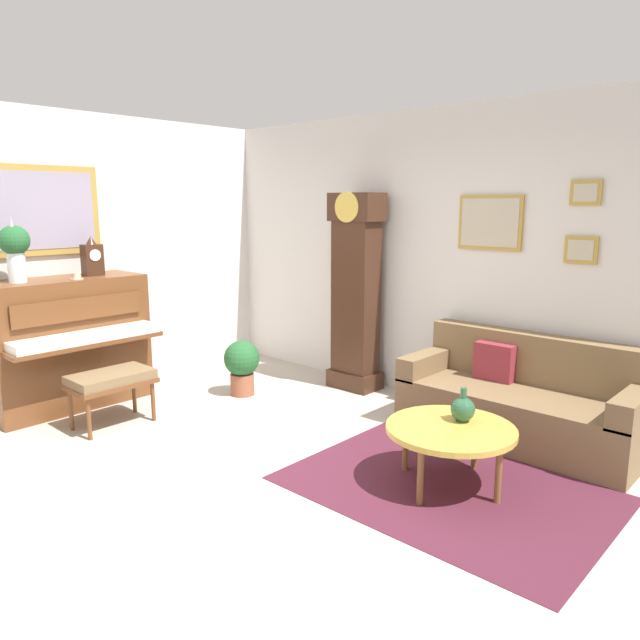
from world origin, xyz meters
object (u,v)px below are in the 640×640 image
at_px(piano, 68,342).
at_px(green_jug, 463,409).
at_px(mantel_clock, 92,258).
at_px(coffee_table, 451,431).
at_px(teacup, 77,277).
at_px(potted_plant, 242,364).
at_px(flower_vase, 15,247).
at_px(grandfather_clock, 356,297).
at_px(couch, 521,401).
at_px(piano_bench, 111,381).

relative_size(piano, green_jug, 6.00).
relative_size(mantel_clock, green_jug, 1.58).
xyz_separation_m(coffee_table, teacup, (-3.39, -0.92, 0.86)).
bearing_deg(potted_plant, coffee_table, -7.36).
distance_m(teacup, potted_plant, 1.76).
distance_m(flower_vase, potted_plant, 2.31).
bearing_deg(teacup, piano, -158.17).
bearing_deg(teacup, coffee_table, 15.26).
relative_size(piano, grandfather_clock, 0.71).
relative_size(coffee_table, potted_plant, 1.57).
distance_m(couch, flower_vase, 4.52).
relative_size(teacup, green_jug, 0.48).
bearing_deg(green_jug, piano, -162.29).
height_order(teacup, green_jug, teacup).
relative_size(piano, flower_vase, 2.48).
height_order(piano_bench, potted_plant, potted_plant).
relative_size(grandfather_clock, mantel_clock, 5.34).
relative_size(flower_vase, green_jug, 2.42).
distance_m(green_jug, potted_plant, 2.60).
xyz_separation_m(coffee_table, green_jug, (0.00, 0.15, 0.12)).
bearing_deg(mantel_clock, couch, 27.53).
distance_m(piano_bench, coffee_table, 2.93).
xyz_separation_m(mantel_clock, flower_vase, (-0.00, -0.70, 0.14)).
bearing_deg(piano_bench, couch, 37.98).
distance_m(couch, potted_plant, 2.70).
bearing_deg(mantel_clock, grandfather_clock, 50.30).
distance_m(piano_bench, teacup, 1.06).
bearing_deg(coffee_table, grandfather_clock, 145.56).
relative_size(coffee_table, teacup, 7.59).
bearing_deg(green_jug, grandfather_clock, 148.74).
height_order(grandfather_clock, mantel_clock, grandfather_clock).
distance_m(piano_bench, grandfather_clock, 2.51).
relative_size(couch, teacup, 16.38).
bearing_deg(green_jug, flower_vase, -156.72).
bearing_deg(grandfather_clock, potted_plant, -125.43).
relative_size(piano, mantel_clock, 3.79).
bearing_deg(grandfather_clock, flower_vase, -121.57).
xyz_separation_m(grandfather_clock, flower_vase, (-1.65, -2.68, 0.58)).
relative_size(piano, coffee_table, 1.64).
height_order(grandfather_clock, green_jug, grandfather_clock).
height_order(coffee_table, teacup, teacup).
relative_size(piano_bench, green_jug, 2.92).
relative_size(teacup, potted_plant, 0.21).
distance_m(flower_vase, teacup, 0.56).
bearing_deg(flower_vase, coffee_table, 21.28).
distance_m(couch, coffee_table, 1.16).
distance_m(piano, potted_plant, 1.66).
bearing_deg(couch, green_jug, -89.10).
bearing_deg(mantel_clock, teacup, -56.93).
xyz_separation_m(couch, coffee_table, (0.01, -1.16, 0.09)).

